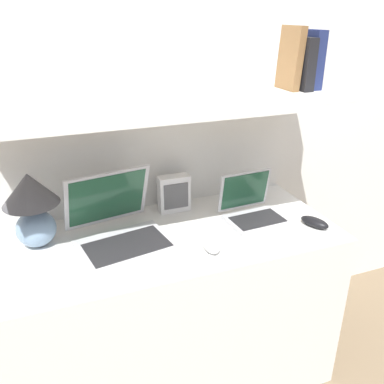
{
  "coord_description": "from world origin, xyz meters",
  "views": [
    {
      "loc": [
        -0.4,
        -1.02,
        1.52
      ],
      "look_at": [
        0.09,
        0.28,
        0.9
      ],
      "focal_mm": 38.0,
      "sensor_mm": 36.0,
      "label": 1
    }
  ],
  "objects_px": {
    "book_navy": "(310,60)",
    "computer_mouse": "(211,244)",
    "laptop_small": "(252,210)",
    "book_brown": "(290,58)",
    "router_box": "(174,194)",
    "laptop_large": "(119,229)",
    "table_lamp": "(32,204)",
    "book_black": "(299,63)",
    "second_mouse": "(315,222)"
  },
  "relations": [
    {
      "from": "computer_mouse",
      "to": "book_navy",
      "type": "xyz_separation_m",
      "value": [
        0.49,
        0.21,
        0.6
      ]
    },
    {
      "from": "laptop_small",
      "to": "book_black",
      "type": "bearing_deg",
      "value": 18.03
    },
    {
      "from": "table_lamp",
      "to": "router_box",
      "type": "distance_m",
      "value": 0.57
    },
    {
      "from": "book_navy",
      "to": "laptop_small",
      "type": "bearing_deg",
      "value": -165.4
    },
    {
      "from": "second_mouse",
      "to": "book_black",
      "type": "xyz_separation_m",
      "value": [
        -0.01,
        0.2,
        0.59
      ]
    },
    {
      "from": "laptop_large",
      "to": "laptop_small",
      "type": "distance_m",
      "value": 0.55
    },
    {
      "from": "laptop_large",
      "to": "book_navy",
      "type": "bearing_deg",
      "value": 3.5
    },
    {
      "from": "router_box",
      "to": "book_navy",
      "type": "bearing_deg",
      "value": -14.16
    },
    {
      "from": "computer_mouse",
      "to": "book_brown",
      "type": "relative_size",
      "value": 0.55
    },
    {
      "from": "table_lamp",
      "to": "book_navy",
      "type": "relative_size",
      "value": 1.3
    },
    {
      "from": "laptop_large",
      "to": "second_mouse",
      "type": "relative_size",
      "value": 2.98
    },
    {
      "from": "laptop_large",
      "to": "book_brown",
      "type": "xyz_separation_m",
      "value": [
        0.7,
        0.05,
        0.57
      ]
    },
    {
      "from": "computer_mouse",
      "to": "second_mouse",
      "type": "xyz_separation_m",
      "value": [
        0.45,
        0.01,
        0.0
      ]
    },
    {
      "from": "table_lamp",
      "to": "laptop_large",
      "type": "distance_m",
      "value": 0.32
    },
    {
      "from": "book_brown",
      "to": "second_mouse",
      "type": "bearing_deg",
      "value": -76.36
    },
    {
      "from": "laptop_large",
      "to": "router_box",
      "type": "xyz_separation_m",
      "value": [
        0.27,
        0.18,
        0.03
      ]
    },
    {
      "from": "laptop_large",
      "to": "router_box",
      "type": "distance_m",
      "value": 0.33
    },
    {
      "from": "laptop_small",
      "to": "second_mouse",
      "type": "height_order",
      "value": "laptop_small"
    },
    {
      "from": "computer_mouse",
      "to": "router_box",
      "type": "height_order",
      "value": "router_box"
    },
    {
      "from": "laptop_small",
      "to": "computer_mouse",
      "type": "xyz_separation_m",
      "value": [
        -0.25,
        -0.15,
        -0.02
      ]
    },
    {
      "from": "book_navy",
      "to": "book_brown",
      "type": "height_order",
      "value": "book_brown"
    },
    {
      "from": "second_mouse",
      "to": "computer_mouse",
      "type": "bearing_deg",
      "value": -179.04
    },
    {
      "from": "laptop_large",
      "to": "computer_mouse",
      "type": "relative_size",
      "value": 3.03
    },
    {
      "from": "router_box",
      "to": "table_lamp",
      "type": "bearing_deg",
      "value": -170.95
    },
    {
      "from": "computer_mouse",
      "to": "book_navy",
      "type": "height_order",
      "value": "book_navy"
    },
    {
      "from": "table_lamp",
      "to": "laptop_small",
      "type": "height_order",
      "value": "table_lamp"
    },
    {
      "from": "table_lamp",
      "to": "second_mouse",
      "type": "height_order",
      "value": "table_lamp"
    },
    {
      "from": "laptop_small",
      "to": "book_brown",
      "type": "xyz_separation_m",
      "value": [
        0.16,
        0.06,
        0.59
      ]
    },
    {
      "from": "laptop_small",
      "to": "book_navy",
      "type": "height_order",
      "value": "book_navy"
    },
    {
      "from": "second_mouse",
      "to": "book_brown",
      "type": "height_order",
      "value": "book_brown"
    },
    {
      "from": "book_navy",
      "to": "computer_mouse",
      "type": "bearing_deg",
      "value": -156.68
    },
    {
      "from": "computer_mouse",
      "to": "router_box",
      "type": "relative_size",
      "value": 0.8
    },
    {
      "from": "laptop_large",
      "to": "computer_mouse",
      "type": "height_order",
      "value": "laptop_large"
    },
    {
      "from": "book_black",
      "to": "router_box",
      "type": "bearing_deg",
      "value": 164.44
    },
    {
      "from": "second_mouse",
      "to": "book_black",
      "type": "relative_size",
      "value": 0.68
    },
    {
      "from": "computer_mouse",
      "to": "router_box",
      "type": "xyz_separation_m",
      "value": [
        -0.03,
        0.34,
        0.06
      ]
    },
    {
      "from": "second_mouse",
      "to": "router_box",
      "type": "height_order",
      "value": "router_box"
    },
    {
      "from": "second_mouse",
      "to": "book_navy",
      "type": "bearing_deg",
      "value": 79.14
    },
    {
      "from": "laptop_large",
      "to": "book_navy",
      "type": "height_order",
      "value": "book_navy"
    },
    {
      "from": "laptop_large",
      "to": "second_mouse",
      "type": "bearing_deg",
      "value": -11.73
    },
    {
      "from": "laptop_large",
      "to": "book_black",
      "type": "bearing_deg",
      "value": 3.73
    },
    {
      "from": "table_lamp",
      "to": "computer_mouse",
      "type": "distance_m",
      "value": 0.66
    },
    {
      "from": "book_brown",
      "to": "table_lamp",
      "type": "bearing_deg",
      "value": 177.57
    },
    {
      "from": "book_navy",
      "to": "book_brown",
      "type": "xyz_separation_m",
      "value": [
        -0.09,
        0.0,
        0.01
      ]
    },
    {
      "from": "computer_mouse",
      "to": "router_box",
      "type": "bearing_deg",
      "value": 94.46
    },
    {
      "from": "router_box",
      "to": "book_black",
      "type": "xyz_separation_m",
      "value": [
        0.47,
        -0.13,
        0.53
      ]
    },
    {
      "from": "second_mouse",
      "to": "table_lamp",
      "type": "bearing_deg",
      "value": 166.65
    },
    {
      "from": "router_box",
      "to": "book_brown",
      "type": "relative_size",
      "value": 0.69
    },
    {
      "from": "table_lamp",
      "to": "laptop_large",
      "type": "height_order",
      "value": "table_lamp"
    },
    {
      "from": "book_navy",
      "to": "book_brown",
      "type": "relative_size",
      "value": 0.93
    }
  ]
}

